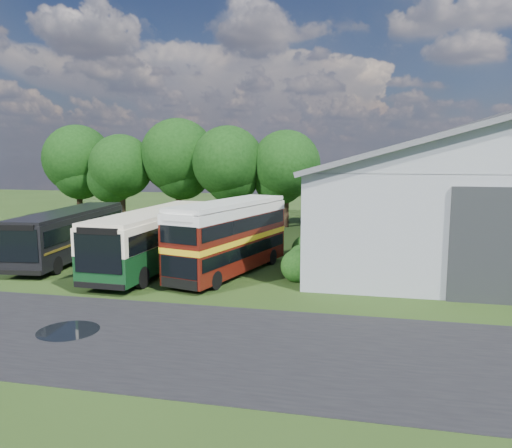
% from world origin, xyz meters
% --- Properties ---
extents(ground, '(120.00, 120.00, 0.00)m').
position_xyz_m(ground, '(0.00, 0.00, 0.00)').
color(ground, '#1E3310').
rests_on(ground, ground).
extents(asphalt_road, '(60.00, 8.00, 0.02)m').
position_xyz_m(asphalt_road, '(3.00, -3.00, 0.00)').
color(asphalt_road, black).
rests_on(asphalt_road, ground).
extents(puddle, '(2.20, 2.20, 0.01)m').
position_xyz_m(puddle, '(-1.50, -3.00, 0.00)').
color(puddle, black).
rests_on(puddle, ground).
extents(storage_shed, '(18.80, 24.80, 8.15)m').
position_xyz_m(storage_shed, '(15.00, 15.98, 4.17)').
color(storage_shed, gray).
rests_on(storage_shed, ground).
extents(tree_left_a, '(6.46, 6.46, 9.12)m').
position_xyz_m(tree_left_a, '(-18.00, 24.50, 5.87)').
color(tree_left_a, black).
rests_on(tree_left_a, ground).
extents(tree_left_b, '(5.78, 5.78, 8.16)m').
position_xyz_m(tree_left_b, '(-13.00, 23.50, 5.25)').
color(tree_left_b, black).
rests_on(tree_left_b, ground).
extents(tree_mid, '(6.80, 6.80, 9.60)m').
position_xyz_m(tree_mid, '(-8.00, 24.80, 6.18)').
color(tree_mid, black).
rests_on(tree_mid, ground).
extents(tree_right_a, '(6.26, 6.26, 8.83)m').
position_xyz_m(tree_right_a, '(-3.00, 23.80, 5.69)').
color(tree_right_a, black).
rests_on(tree_right_a, ground).
extents(tree_right_b, '(5.98, 5.98, 8.45)m').
position_xyz_m(tree_right_b, '(2.00, 24.60, 5.44)').
color(tree_right_b, black).
rests_on(tree_right_b, ground).
extents(shrub_front, '(1.70, 1.70, 1.70)m').
position_xyz_m(shrub_front, '(5.60, 6.00, 0.00)').
color(shrub_front, '#194714').
rests_on(shrub_front, ground).
extents(shrub_mid, '(1.60, 1.60, 1.60)m').
position_xyz_m(shrub_mid, '(5.60, 8.00, 0.00)').
color(shrub_mid, '#194714').
rests_on(shrub_mid, ground).
extents(shrub_back, '(1.80, 1.80, 1.80)m').
position_xyz_m(shrub_back, '(5.60, 10.00, 0.00)').
color(shrub_back, '#194714').
rests_on(shrub_back, ground).
extents(bus_green_single, '(3.22, 11.91, 3.25)m').
position_xyz_m(bus_green_single, '(-2.48, 7.19, 1.73)').
color(bus_green_single, black).
rests_on(bus_green_single, ground).
extents(bus_maroon_double, '(4.58, 9.36, 3.90)m').
position_xyz_m(bus_maroon_double, '(1.85, 6.75, 1.95)').
color(bus_maroon_double, black).
rests_on(bus_maroon_double, ground).
extents(bus_dark_single, '(3.62, 11.03, 2.99)m').
position_xyz_m(bus_dark_single, '(-8.61, 8.26, 1.59)').
color(bus_dark_single, black).
rests_on(bus_dark_single, ground).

